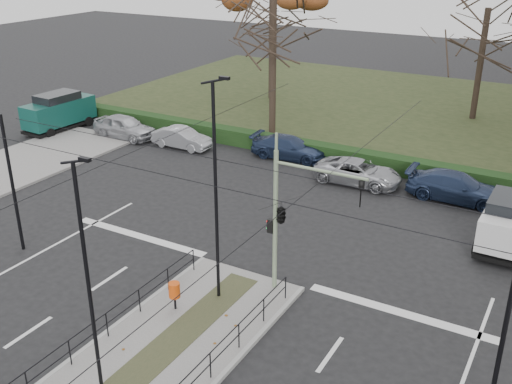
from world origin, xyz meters
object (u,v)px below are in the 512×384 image
at_px(streetlamp_median_far, 216,192).
at_px(parked_car_fourth, 358,172).
at_px(traffic_light, 283,212).
at_px(bare_tree_near, 273,6).
at_px(litter_bin, 174,290).
at_px(parked_car_fifth, 456,187).
at_px(parked_car_third, 289,148).
at_px(bare_tree_center, 487,16).
at_px(parked_car_first, 125,127).
at_px(streetlamp_median_near, 89,287).
at_px(white_van, 507,221).
at_px(green_van, 59,111).
at_px(parked_car_second, 182,138).

relative_size(streetlamp_median_far, parked_car_fourth, 1.75).
xyz_separation_m(traffic_light, bare_tree_near, (-9.37, 16.68, 5.07)).
bearing_deg(streetlamp_median_far, traffic_light, 41.64).
bearing_deg(litter_bin, parked_car_fifth, 66.77).
relative_size(parked_car_third, parked_car_fifth, 0.94).
bearing_deg(bare_tree_center, parked_car_first, -140.41).
height_order(streetlamp_median_near, streetlamp_median_far, streetlamp_median_far).
bearing_deg(white_van, traffic_light, -130.00).
relative_size(traffic_light, parked_car_fifth, 1.10).
height_order(traffic_light, streetlamp_median_far, streetlamp_median_far).
height_order(green_van, bare_tree_center, bare_tree_center).
xyz_separation_m(traffic_light, litter_bin, (-2.72, -3.04, -2.44)).
bearing_deg(litter_bin, white_van, 49.50).
height_order(parked_car_first, bare_tree_near, bare_tree_near).
distance_m(traffic_light, streetlamp_median_near, 7.99).
relative_size(green_van, parked_car_fifth, 1.06).
height_order(streetlamp_median_near, bare_tree_center, bare_tree_center).
distance_m(litter_bin, white_van, 14.49).
bearing_deg(green_van, parked_car_first, 9.21).
xyz_separation_m(parked_car_third, bare_tree_near, (-2.94, 3.29, 7.72)).
bearing_deg(streetlamp_median_near, parked_car_fourth, 88.96).
relative_size(litter_bin, streetlamp_median_far, 0.13).
relative_size(traffic_light, parked_car_fourth, 1.17).
xyz_separation_m(parked_car_first, white_van, (24.44, -3.59, 0.45)).
bearing_deg(bare_tree_center, parked_car_third, -119.38).
distance_m(litter_bin, streetlamp_median_near, 5.71).
bearing_deg(parked_car_fifth, parked_car_first, 90.89).
height_order(parked_car_first, parked_car_fifth, parked_car_first).
relative_size(parked_car_first, bare_tree_near, 0.38).
bearing_deg(parked_car_fourth, traffic_light, -173.39).
xyz_separation_m(parked_car_first, parked_car_second, (4.52, 0.22, -0.13)).
distance_m(parked_car_second, white_van, 20.29).
relative_size(streetlamp_median_near, bare_tree_near, 0.63).
relative_size(parked_car_second, bare_tree_near, 0.33).
bearing_deg(traffic_light, parked_car_fifth, 72.70).
bearing_deg(bare_tree_center, parked_car_fourth, -100.43).
bearing_deg(streetlamp_median_far, litter_bin, -122.58).
xyz_separation_m(streetlamp_median_far, parked_car_third, (-4.64, 14.98, -3.65)).
distance_m(streetlamp_median_near, parked_car_fifth, 20.76).
distance_m(streetlamp_median_near, parked_car_fourth, 19.72).
bearing_deg(green_van, litter_bin, -34.41).
height_order(parked_car_third, parked_car_fifth, parked_car_fifth).
bearing_deg(white_van, parked_car_second, 169.17).
relative_size(traffic_light, bare_tree_center, 0.53).
bearing_deg(traffic_light, parked_car_third, 115.64).
height_order(parked_car_fourth, green_van, green_van).
bearing_deg(bare_tree_center, parked_car_second, -133.18).
relative_size(streetlamp_median_near, parked_car_fourth, 1.59).
height_order(litter_bin, streetlamp_median_near, streetlamp_median_near).
relative_size(litter_bin, green_van, 0.20).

